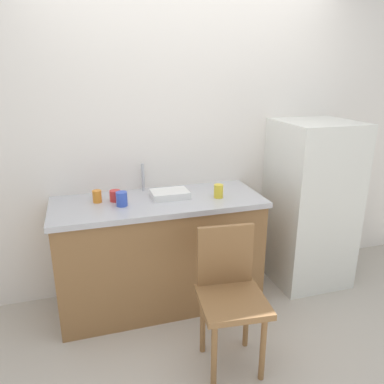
{
  "coord_description": "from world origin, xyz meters",
  "views": [
    {
      "loc": [
        -0.83,
        -1.95,
        1.81
      ],
      "look_at": [
        -0.06,
        0.6,
        0.93
      ],
      "focal_mm": 35.0,
      "sensor_mm": 36.0,
      "label": 1
    }
  ],
  "objects_px": {
    "refrigerator": "(310,204)",
    "cup_orange": "(97,196)",
    "dish_tray": "(170,194)",
    "cup_yellow": "(219,191)",
    "chair": "(230,292)",
    "cup_red": "(115,196)",
    "cup_blue": "(122,199)"
  },
  "relations": [
    {
      "from": "cup_red",
      "to": "cup_blue",
      "type": "height_order",
      "value": "cup_blue"
    },
    {
      "from": "cup_orange",
      "to": "dish_tray",
      "type": "bearing_deg",
      "value": -4.25
    },
    {
      "from": "cup_yellow",
      "to": "cup_orange",
      "type": "distance_m",
      "value": 0.9
    },
    {
      "from": "cup_red",
      "to": "cup_orange",
      "type": "height_order",
      "value": "cup_orange"
    },
    {
      "from": "cup_yellow",
      "to": "cup_blue",
      "type": "bearing_deg",
      "value": 177.63
    },
    {
      "from": "refrigerator",
      "to": "cup_red",
      "type": "xyz_separation_m",
      "value": [
        -1.64,
        0.06,
        0.21
      ]
    },
    {
      "from": "refrigerator",
      "to": "cup_red",
      "type": "relative_size",
      "value": 17.3
    },
    {
      "from": "refrigerator",
      "to": "dish_tray",
      "type": "height_order",
      "value": "refrigerator"
    },
    {
      "from": "chair",
      "to": "cup_orange",
      "type": "height_order",
      "value": "cup_orange"
    },
    {
      "from": "cup_blue",
      "to": "chair",
      "type": "bearing_deg",
      "value": -51.25
    },
    {
      "from": "dish_tray",
      "to": "cup_yellow",
      "type": "relative_size",
      "value": 2.76
    },
    {
      "from": "cup_orange",
      "to": "chair",
      "type": "bearing_deg",
      "value": -48.74
    },
    {
      "from": "refrigerator",
      "to": "cup_orange",
      "type": "relative_size",
      "value": 15.62
    },
    {
      "from": "cup_red",
      "to": "cup_orange",
      "type": "xyz_separation_m",
      "value": [
        -0.13,
        0.01,
        0.0
      ]
    },
    {
      "from": "dish_tray",
      "to": "cup_blue",
      "type": "bearing_deg",
      "value": -166.72
    },
    {
      "from": "cup_blue",
      "to": "cup_yellow",
      "type": "bearing_deg",
      "value": -2.37
    },
    {
      "from": "cup_red",
      "to": "cup_yellow",
      "type": "distance_m",
      "value": 0.77
    },
    {
      "from": "refrigerator",
      "to": "chair",
      "type": "xyz_separation_m",
      "value": [
        -1.05,
        -0.75,
        -0.21
      ]
    },
    {
      "from": "refrigerator",
      "to": "chair",
      "type": "bearing_deg",
      "value": -144.4
    },
    {
      "from": "refrigerator",
      "to": "cup_orange",
      "type": "bearing_deg",
      "value": 177.66
    },
    {
      "from": "refrigerator",
      "to": "cup_yellow",
      "type": "relative_size",
      "value": 13.89
    },
    {
      "from": "refrigerator",
      "to": "cup_yellow",
      "type": "distance_m",
      "value": 0.91
    },
    {
      "from": "cup_yellow",
      "to": "cup_orange",
      "type": "xyz_separation_m",
      "value": [
        -0.89,
        0.16,
        -0.01
      ]
    },
    {
      "from": "refrigerator",
      "to": "dish_tray",
      "type": "bearing_deg",
      "value": 178.49
    },
    {
      "from": "cup_red",
      "to": "cup_yellow",
      "type": "height_order",
      "value": "cup_yellow"
    },
    {
      "from": "cup_blue",
      "to": "cup_yellow",
      "type": "relative_size",
      "value": 1.01
    },
    {
      "from": "chair",
      "to": "cup_blue",
      "type": "xyz_separation_m",
      "value": [
        -0.56,
        0.69,
        0.43
      ]
    },
    {
      "from": "chair",
      "to": "cup_yellow",
      "type": "bearing_deg",
      "value": 81.73
    },
    {
      "from": "refrigerator",
      "to": "cup_blue",
      "type": "distance_m",
      "value": 1.62
    },
    {
      "from": "cup_red",
      "to": "cup_orange",
      "type": "bearing_deg",
      "value": 175.18
    },
    {
      "from": "cup_blue",
      "to": "cup_yellow",
      "type": "distance_m",
      "value": 0.72
    },
    {
      "from": "refrigerator",
      "to": "cup_blue",
      "type": "bearing_deg",
      "value": -178.04
    }
  ]
}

